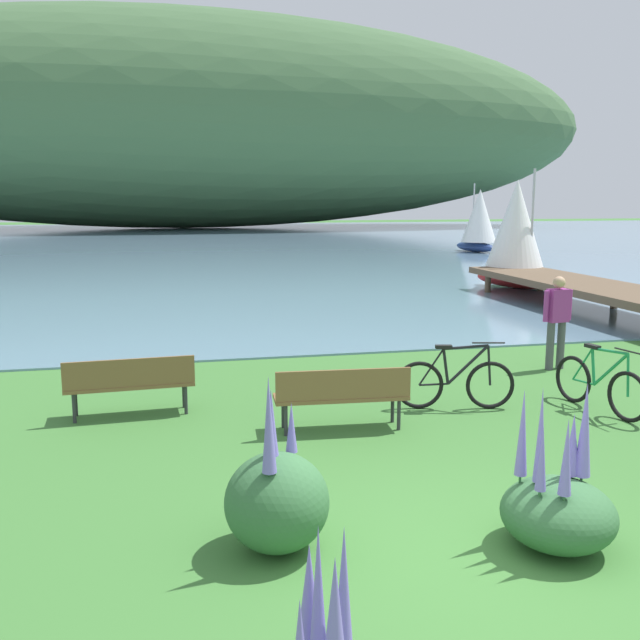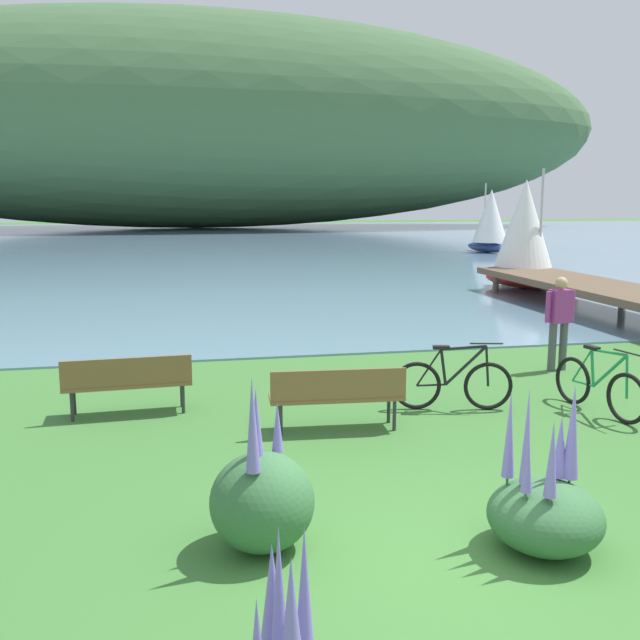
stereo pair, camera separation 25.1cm
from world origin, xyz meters
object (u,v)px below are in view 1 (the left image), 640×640
object	(u,v)px
bicycle_beside_path	(455,383)
sailboat_mid_bay	(517,233)
park_bench_near_camera	(342,393)
park_bench_further_along	(130,381)
person_at_shoreline	(557,316)
sailboat_nearest_to_shore	(479,220)
bicycle_leaning_near_bench	(600,385)

from	to	relation	value
bicycle_beside_path	sailboat_mid_bay	xyz separation A→B (m)	(7.77, 12.75, 1.56)
park_bench_near_camera	park_bench_further_along	distance (m)	3.06
park_bench_further_along	person_at_shoreline	world-z (taller)	person_at_shoreline
person_at_shoreline	sailboat_mid_bay	distance (m)	11.97
person_at_shoreline	park_bench_further_along	bearing A→B (deg)	-170.50
park_bench_further_along	sailboat_nearest_to_shore	bearing A→B (deg)	56.45
park_bench_further_along	sailboat_nearest_to_shore	distance (m)	33.68
sailboat_nearest_to_shore	sailboat_mid_bay	bearing A→B (deg)	-111.08
park_bench_further_along	person_at_shoreline	xyz separation A→B (m)	(7.47, 1.25, 0.46)
park_bench_further_along	sailboat_mid_bay	distance (m)	17.41
bicycle_beside_path	sailboat_mid_bay	world-z (taller)	sailboat_mid_bay
park_bench_further_along	bicycle_leaning_near_bench	distance (m)	6.80
sailboat_mid_bay	park_bench_near_camera	bearing A→B (deg)	-125.88
bicycle_beside_path	sailboat_nearest_to_shore	distance (m)	31.93
bicycle_leaning_near_bench	bicycle_beside_path	xyz separation A→B (m)	(-2.01, 0.59, 0.00)
park_bench_near_camera	sailboat_nearest_to_shore	size ratio (longest dim) A/B	0.46
bicycle_leaning_near_bench	sailboat_mid_bay	distance (m)	14.61
park_bench_further_along	sailboat_mid_bay	xyz separation A→B (m)	(12.45, 12.09, 1.43)
park_bench_near_camera	bicycle_beside_path	xyz separation A→B (m)	(1.88, 0.60, -0.12)
person_at_shoreline	sailboat_mid_bay	size ratio (longest dim) A/B	0.42
park_bench_further_along	bicycle_beside_path	distance (m)	4.72
sailboat_mid_bay	park_bench_further_along	bearing A→B (deg)	-135.82
park_bench_near_camera	bicycle_leaning_near_bench	bearing A→B (deg)	0.19
bicycle_beside_path	sailboat_mid_bay	distance (m)	15.01
park_bench_further_along	sailboat_mid_bay	world-z (taller)	sailboat_mid_bay
bicycle_beside_path	person_at_shoreline	bearing A→B (deg)	34.24
bicycle_beside_path	person_at_shoreline	xyz separation A→B (m)	(2.80, 1.90, 0.58)
person_at_shoreline	sailboat_nearest_to_shore	bearing A→B (deg)	67.45
person_at_shoreline	sailboat_nearest_to_shore	world-z (taller)	sailboat_nearest_to_shore
bicycle_leaning_near_bench	person_at_shoreline	size ratio (longest dim) A/B	1.02
park_bench_near_camera	park_bench_further_along	world-z (taller)	same
bicycle_leaning_near_bench	bicycle_beside_path	bearing A→B (deg)	163.63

